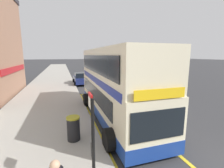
# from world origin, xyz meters

# --- Properties ---
(ground_plane) EXTENTS (260.00, 260.00, 0.00)m
(ground_plane) POSITION_xyz_m (0.00, 32.00, 0.00)
(ground_plane) COLOR #333335
(pavement_near) EXTENTS (6.00, 76.00, 0.14)m
(pavement_near) POSITION_xyz_m (-7.00, 32.00, 0.07)
(pavement_near) COLOR #A39E93
(pavement_near) RESTS_ON ground
(double_decker_bus) EXTENTS (3.21, 10.06, 4.40)m
(double_decker_bus) POSITION_xyz_m (-2.46, 6.78, 2.06)
(double_decker_bus) COLOR beige
(double_decker_bus) RESTS_ON ground
(bus_bay_markings) EXTENTS (2.85, 12.95, 0.01)m
(bus_bay_markings) POSITION_xyz_m (-2.58, 7.04, 0.01)
(bus_bay_markings) COLOR yellow
(bus_bay_markings) RESTS_ON ground
(bus_stop_sign) EXTENTS (0.09, 0.51, 2.89)m
(bus_stop_sign) POSITION_xyz_m (-4.91, 1.13, 1.82)
(bus_stop_sign) COLOR black
(bus_stop_sign) RESTS_ON pavement_near
(parked_car_black_kerbside) EXTENTS (2.09, 4.20, 1.62)m
(parked_car_black_kerbside) POSITION_xyz_m (3.02, 24.53, 0.80)
(parked_car_black_kerbside) COLOR black
(parked_car_black_kerbside) RESTS_ON ground
(parked_car_silver_behind) EXTENTS (2.09, 4.20, 1.62)m
(parked_car_silver_behind) POSITION_xyz_m (5.07, 36.45, 0.80)
(parked_car_silver_behind) COLOR #B2B5BA
(parked_car_silver_behind) RESTS_ON ground
(parked_car_navy_across) EXTENTS (2.09, 4.20, 1.62)m
(parked_car_navy_across) POSITION_xyz_m (-3.15, 19.36, 0.80)
(parked_car_navy_across) COLOR navy
(parked_car_navy_across) RESTS_ON ground
(litter_bin) EXTENTS (0.61, 0.61, 1.12)m
(litter_bin) POSITION_xyz_m (-5.23, 4.31, 0.70)
(litter_bin) COLOR black
(litter_bin) RESTS_ON pavement_near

